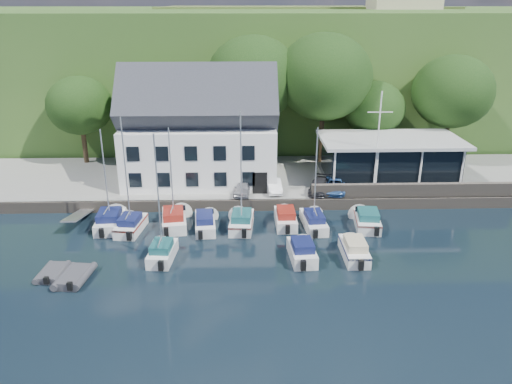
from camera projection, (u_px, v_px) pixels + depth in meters
ground at (289, 274)px, 33.51m from camera, size 180.00×180.00×0.00m
quay at (273, 180)px, 49.66m from camera, size 60.00×13.00×1.00m
quay_face at (278, 205)px, 43.60m from camera, size 60.00×0.30×1.00m
hillside at (258, 56)px, 88.52m from camera, size 160.00×75.00×16.00m
field_patch at (300, 7)px, 93.30m from camera, size 50.00×30.00×0.30m
harbor_building at (200, 136)px, 46.81m from camera, size 14.40×8.20×8.70m
club_pavilion at (389, 159)px, 47.65m from camera, size 13.20×7.20×4.10m
seawall at (413, 190)px, 43.91m from camera, size 18.00×0.50×1.20m
gangway at (81, 222)px, 41.46m from camera, size 1.20×6.00×1.40m
car_silver at (243, 188)px, 44.51m from camera, size 1.94×3.62×1.17m
car_white at (274, 185)px, 45.18m from camera, size 1.40×3.59×1.16m
car_dgrey at (319, 186)px, 45.02m from camera, size 2.66×4.19×1.13m
car_blue at (335, 185)px, 45.08m from camera, size 2.16×3.88×1.25m
flagpole at (377, 143)px, 43.75m from camera, size 2.17×0.20×9.06m
tree_0 at (82, 120)px, 51.87m from camera, size 6.68×6.68×9.14m
tree_1 at (152, 117)px, 50.88m from camera, size 7.49×7.49×10.24m
tree_2 at (253, 100)px, 51.95m from camera, size 9.58×9.58×13.09m
tree_3 at (323, 99)px, 51.36m from camera, size 9.79×9.79×13.37m
tree_4 at (373, 122)px, 52.23m from camera, size 6.27×6.27×8.57m
tree_5 at (450, 110)px, 51.50m from camera, size 8.22×8.22×11.23m
boat_r1_0 at (105, 174)px, 38.83m from camera, size 2.45×6.05×9.10m
boat_r1_1 at (127, 181)px, 38.22m from camera, size 2.55×5.41×8.56m
boat_r1_2 at (171, 173)px, 39.09m from camera, size 2.88×6.29×9.05m
boat_r1_3 at (205, 221)px, 40.00m from camera, size 2.21×6.11×1.37m
boat_r1_4 at (241, 175)px, 38.70m from camera, size 2.40×5.79×9.01m
boat_r1_5 at (286, 216)px, 40.67m from camera, size 1.83×5.54×1.47m
boat_r1_6 at (316, 179)px, 39.05m from camera, size 2.20×6.28×8.19m
boat_r1_7 at (367, 218)px, 40.31m from camera, size 2.66×5.78×1.49m
boat_r2_1 at (159, 203)px, 33.91m from camera, size 2.18×5.13×8.60m
boat_r2_3 at (302, 249)px, 35.23m from camera, size 2.18×5.28×1.50m
boat_r2_4 at (354, 248)px, 35.47m from camera, size 1.77×5.68×1.48m
dinghy_0 at (52, 272)px, 33.18m from camera, size 1.82×2.84×0.64m
dinghy_1 at (75, 275)px, 32.60m from camera, size 2.31×3.43×0.75m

